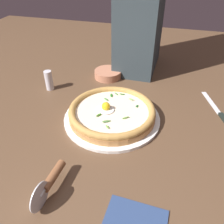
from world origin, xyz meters
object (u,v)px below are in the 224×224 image
at_px(side_bowl, 108,74).
at_px(table_knife, 220,114).
at_px(pizza_cutter, 50,181).
at_px(folded_napkin, 136,220).
at_px(pizza, 112,112).
at_px(pepper_shaker, 49,80).

height_order(side_bowl, table_knife, side_bowl).
distance_m(pizza_cutter, folded_napkin, 0.22).
xyz_separation_m(pizza, folded_napkin, (0.15, -0.35, -0.03)).
distance_m(pizza, table_knife, 0.40).
distance_m(pizza_cutter, table_knife, 0.64).
relative_size(side_bowl, pizza_cutter, 0.86).
distance_m(side_bowl, pepper_shaker, 0.27).
bearing_deg(pizza, side_bowl, 108.65).
relative_size(pizza_cutter, pepper_shaker, 1.72).
bearing_deg(table_knife, side_bowl, 160.16).
bearing_deg(side_bowl, pizza_cutter, -87.03).
height_order(side_bowl, pepper_shaker, pepper_shaker).
bearing_deg(side_bowl, table_knife, -19.84).
distance_m(side_bowl, pizza_cutter, 0.63).
bearing_deg(pizza, folded_napkin, -66.50).
bearing_deg(pizza_cutter, pepper_shaker, 117.97).
relative_size(side_bowl, folded_napkin, 0.89).
xyz_separation_m(table_knife, pepper_shaker, (-0.69, 0.00, 0.04)).
relative_size(pizza, folded_napkin, 2.16).
bearing_deg(pepper_shaker, table_knife, -0.17).
relative_size(side_bowl, pepper_shaker, 1.48).
relative_size(table_knife, pepper_shaker, 2.78).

